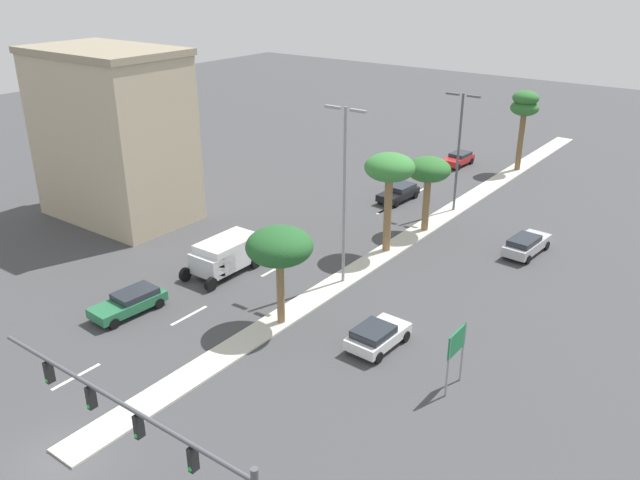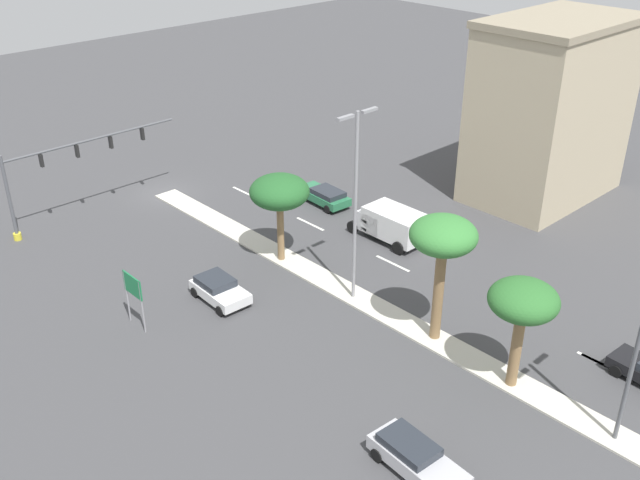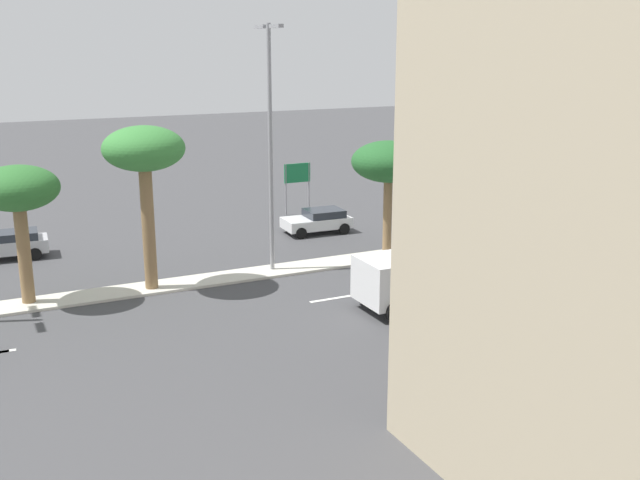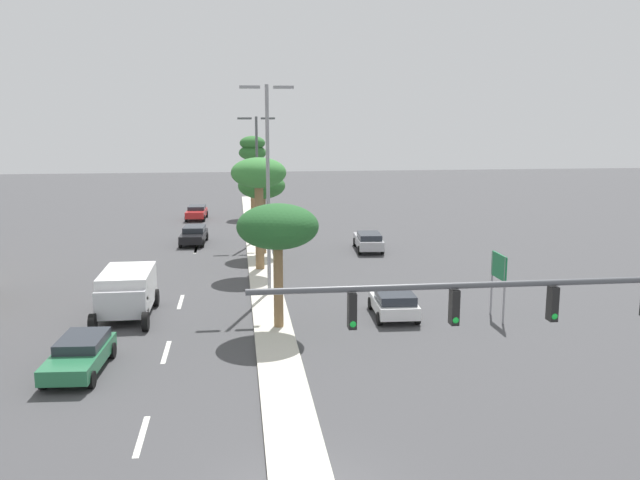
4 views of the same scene
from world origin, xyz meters
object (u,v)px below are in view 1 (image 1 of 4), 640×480
sedan_silver_left (526,244)px  commercial_building (113,135)px  palm_tree_trailing (428,171)px  directional_road_sign (456,347)px  street_lamp_mid (459,143)px  palm_tree_center (390,170)px  box_truck (224,255)px  sedan_green_far (130,302)px  palm_tree_inboard (525,104)px  sedan_white_trailing (377,335)px  traffic_signal_gantry (176,474)px  palm_tree_leading (524,112)px  sedan_red_center (458,159)px  street_lamp_center (344,185)px  palm_tree_right (279,247)px  sedan_black_leading (399,192)px

sedan_silver_left → commercial_building: bearing=-157.4°
commercial_building → palm_tree_trailing: bearing=28.7°
directional_road_sign → street_lamp_mid: 25.30m
palm_tree_center → palm_tree_trailing: (0.37, 5.10, -1.26)m
directional_road_sign → box_truck: 18.32m
sedan_green_far → box_truck: box_truck is taller
palm_tree_inboard → sedan_white_trailing: 36.83m
palm_tree_center → sedan_silver_left: palm_tree_center is taller
street_lamp_mid → traffic_signal_gantry: bearing=-78.0°
directional_road_sign → sedan_green_far: 19.41m
box_truck → palm_tree_trailing: bearing=63.4°
directional_road_sign → palm_tree_leading: bearing=106.5°
directional_road_sign → commercial_building: (-32.38, 5.38, 4.34)m
directional_road_sign → sedan_white_trailing: bearing=169.6°
palm_tree_center → street_lamp_mid: 10.47m
palm_tree_trailing → directional_road_sign: bearing=-57.9°
directional_road_sign → sedan_red_center: (-16.45, 34.92, -1.67)m
directional_road_sign → sedan_white_trailing: size_ratio=0.84×
street_lamp_center → palm_tree_right: bearing=-89.0°
palm_tree_inboard → street_lamp_mid: street_lamp_mid is taller
sedan_black_leading → palm_tree_center: bearing=-64.4°
palm_tree_right → sedan_black_leading: (-5.22, 22.35, -4.08)m
directional_road_sign → box_truck: bearing=171.7°
palm_tree_right → palm_tree_center: (-0.42, 12.33, 1.29)m
palm_tree_inboard → sedan_silver_left: palm_tree_inboard is taller
palm_tree_leading → sedan_white_trailing: (5.94, -35.89, -5.12)m
palm_tree_leading → sedan_red_center: (-5.55, -1.88, -5.14)m
palm_tree_right → palm_tree_inboard: size_ratio=0.74×
traffic_signal_gantry → palm_tree_inboard: (-7.93, 51.59, 2.69)m
palm_tree_trailing → palm_tree_leading: palm_tree_leading is taller
street_lamp_mid → sedan_silver_left: street_lamp_mid is taller
palm_tree_leading → sedan_black_leading: 16.36m
directional_road_sign → palm_tree_inboard: (-10.90, 36.78, 4.29)m
traffic_signal_gantry → street_lamp_mid: (-7.96, 37.37, 1.83)m
traffic_signal_gantry → palm_tree_right: (-7.78, 14.58, 0.82)m
palm_tree_center → sedan_green_far: bearing=-114.5°
directional_road_sign → street_lamp_center: bearing=150.3°
traffic_signal_gantry → directional_road_sign: 15.20m
commercial_building → box_truck: size_ratio=2.48×
directional_road_sign → street_lamp_center: (-10.86, 6.19, 4.30)m
palm_tree_right → traffic_signal_gantry: bearing=-61.9°
palm_tree_trailing → street_lamp_center: 11.16m
commercial_building → street_lamp_mid: commercial_building is taller
commercial_building → palm_tree_inboard: commercial_building is taller
palm_tree_inboard → palm_tree_center: bearing=-90.6°
commercial_building → palm_tree_inboard: bearing=55.6°
palm_tree_right → street_lamp_mid: street_lamp_mid is taller
street_lamp_center → box_truck: 9.71m
palm_tree_trailing → palm_tree_inboard: 19.67m
palm_tree_inboard → street_lamp_mid: (-0.03, -14.22, -0.86)m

